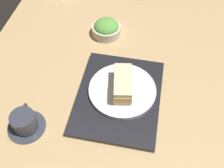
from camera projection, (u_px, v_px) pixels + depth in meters
The scene contains 7 objects.
ground_plane at pixel (101, 95), 97.55cm from camera, with size 140.00×100.00×3.00cm, color tan.
serving_tray at pixel (119, 97), 94.02cm from camera, with size 36.40×28.83×1.91cm, color black.
sandwich_plate at pixel (122, 90), 93.84cm from camera, with size 23.82×23.82×1.29cm, color silver.
sandwich_near at pixel (123, 92), 88.87cm from camera, with size 8.33×7.30×5.93cm.
sandwich_far at pixel (123, 76), 93.18cm from camera, with size 8.22×7.26×5.68cm.
salad_bowl at pixel (106, 28), 113.01cm from camera, with size 12.29×12.29×6.92cm.
coffee_cup at pixel (25, 122), 85.30cm from camera, with size 12.73×12.50×6.88cm.
Camera 1 is at (-54.54, -14.78, 78.22)cm, focal length 42.74 mm.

